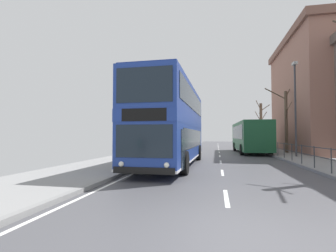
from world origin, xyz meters
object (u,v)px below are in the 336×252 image
background_bus_far_lane (250,136)px  bare_tree_far_02 (286,119)px  bare_tree_far_01 (261,124)px  double_decker_bus_main (172,124)px  street_lamp_far_side (295,101)px

background_bus_far_lane → bare_tree_far_02: bearing=-21.3°
bare_tree_far_02 → background_bus_far_lane: bearing=158.7°
background_bus_far_lane → bare_tree_far_01: (3.54, 14.77, 1.93)m
double_decker_bus_main → bare_tree_far_01: bare_tree_far_01 is taller
bare_tree_far_01 → bare_tree_far_02: (-0.44, -15.97, -0.28)m
bare_tree_far_01 → bare_tree_far_02: size_ratio=1.13×
double_decker_bus_main → street_lamp_far_side: (8.44, 6.37, 1.99)m
bare_tree_far_01 → double_decker_bus_main: bearing=-109.2°
double_decker_bus_main → bare_tree_far_02: (8.90, 10.91, 0.94)m
double_decker_bus_main → street_lamp_far_side: street_lamp_far_side is taller
double_decker_bus_main → background_bus_far_lane: size_ratio=1.08×
double_decker_bus_main → bare_tree_far_02: size_ratio=1.79×
street_lamp_far_side → bare_tree_far_01: bearing=87.5°
double_decker_bus_main → background_bus_far_lane: 13.46m
double_decker_bus_main → bare_tree_far_02: bare_tree_far_02 is taller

